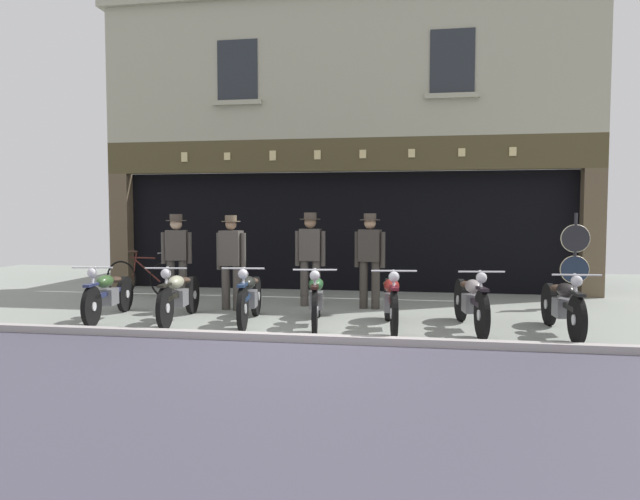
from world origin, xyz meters
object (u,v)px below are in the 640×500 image
(motorcycle_center_left, at_px, (250,296))
(motorcycle_center_right, at_px, (391,300))
(motorcycle_left, at_px, (179,295))
(motorcycle_center, at_px, (316,297))
(salesman_right, at_px, (310,254))
(leaning_bicycle, at_px, (143,277))
(motorcycle_far_left, at_px, (109,293))
(shopkeeper_center, at_px, (231,258))
(motorcycle_far_right, at_px, (562,304))
(motorcycle_right, at_px, (471,300))
(assistant_far_right, at_px, (370,256))
(advert_board_near, at_px, (216,205))
(salesman_left, at_px, (177,254))
(tyre_sign_pole, at_px, (575,255))

(motorcycle_center_left, bearing_deg, motorcycle_center_right, 170.43)
(motorcycle_left, xyz_separation_m, motorcycle_center_right, (3.32, -0.08, 0.01))
(motorcycle_center_left, xyz_separation_m, motorcycle_center, (1.05, 0.00, 0.00))
(salesman_right, height_order, leaning_bicycle, salesman_right)
(motorcycle_center, bearing_deg, motorcycle_far_left, -7.39)
(motorcycle_center_right, relative_size, leaning_bicycle, 1.13)
(shopkeeper_center, bearing_deg, motorcycle_far_right, 175.29)
(motorcycle_far_left, xyz_separation_m, motorcycle_far_right, (6.91, -0.07, 0.01))
(motorcycle_right, bearing_deg, leaning_bicycle, -29.23)
(shopkeeper_center, distance_m, assistant_far_right, 2.45)
(assistant_far_right, bearing_deg, motorcycle_right, 144.90)
(motorcycle_right, bearing_deg, motorcycle_far_right, 167.16)
(shopkeeper_center, bearing_deg, motorcycle_center, 155.01)
(motorcycle_right, bearing_deg, advert_board_near, -45.34)
(motorcycle_center_right, bearing_deg, assistant_far_right, -82.14)
(assistant_far_right, bearing_deg, shopkeeper_center, 23.27)
(motorcycle_right, bearing_deg, salesman_left, -24.31)
(motorcycle_left, distance_m, salesman_left, 1.83)
(tyre_sign_pole, bearing_deg, motorcycle_right, -130.35)
(motorcycle_center_right, bearing_deg, motorcycle_far_left, -7.34)
(motorcycle_center_right, distance_m, shopkeeper_center, 3.13)
(motorcycle_center_left, distance_m, tyre_sign_pole, 5.89)
(salesman_right, bearing_deg, leaning_bicycle, -12.25)
(motorcycle_center, relative_size, leaning_bicycle, 1.16)
(motorcycle_far_left, bearing_deg, motorcycle_left, 173.11)
(motorcycle_center_right, xyz_separation_m, leaning_bicycle, (-5.20, 2.64, -0.05))
(salesman_right, bearing_deg, motorcycle_right, 146.43)
(salesman_right, bearing_deg, assistant_far_right, 173.93)
(tyre_sign_pole, bearing_deg, motorcycle_center_right, -141.92)
(tyre_sign_pole, relative_size, leaning_bicycle, 0.96)
(motorcycle_left, relative_size, tyre_sign_pole, 1.19)
(salesman_right, bearing_deg, motorcycle_center_left, 70.10)
(salesman_right, xyz_separation_m, advert_board_near, (-2.62, 2.37, 0.93))
(salesman_left, distance_m, leaning_bicycle, 1.61)
(tyre_sign_pole, distance_m, advert_board_near, 7.61)
(motorcycle_center, xyz_separation_m, assistant_far_right, (0.68, 1.67, 0.52))
(motorcycle_far_right, relative_size, leaning_bicycle, 1.11)
(motorcycle_center, bearing_deg, tyre_sign_pole, -158.92)
(motorcycle_far_left, relative_size, motorcycle_left, 0.97)
(motorcycle_center_right, bearing_deg, tyre_sign_pole, -148.46)
(assistant_far_right, distance_m, advert_board_near, 4.56)
(motorcycle_center_right, xyz_separation_m, tyre_sign_pole, (3.17, 2.49, 0.52))
(motorcycle_center_left, xyz_separation_m, motorcycle_right, (3.33, 0.02, 0.01))
(motorcycle_center_left, xyz_separation_m, salesman_left, (-1.87, 1.58, 0.52))
(shopkeeper_center, bearing_deg, tyre_sign_pole, -159.63)
(motorcycle_far_left, relative_size, leaning_bicycle, 1.11)
(motorcycle_center_right, bearing_deg, motorcycle_center_left, -8.97)
(assistant_far_right, bearing_deg, salesman_right, 5.11)
(leaning_bicycle, bearing_deg, motorcycle_far_left, 23.54)
(motorcycle_center_left, distance_m, motorcycle_far_right, 4.57)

